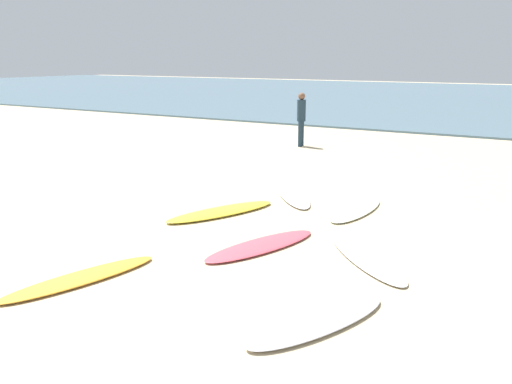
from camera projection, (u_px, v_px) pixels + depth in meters
name	position (u px, v px, depth m)	size (l,w,h in m)	color
ground_plane	(6.00, 272.00, 7.49)	(120.00, 120.00, 0.00)	#C6B28E
ocean_water	(472.00, 98.00, 38.11)	(120.00, 40.00, 0.08)	slate
surfboard_0	(81.00, 278.00, 7.19)	(0.48, 2.21, 0.07)	gold
surfboard_1	(366.00, 257.00, 7.96)	(0.56, 2.24, 0.06)	white
surfboard_2	(293.00, 194.00, 11.55)	(0.56, 2.34, 0.07)	silver
surfboard_3	(318.00, 321.00, 6.02)	(0.57, 1.98, 0.08)	white
surfboard_4	(356.00, 210.00, 10.40)	(0.58, 2.02, 0.07)	#EAEEC8
surfboard_5	(261.00, 245.00, 8.43)	(0.59, 2.16, 0.07)	#E3505E
surfboard_6	(221.00, 211.00, 10.25)	(0.60, 2.33, 0.08)	yellow
beachgoer_mid	(301.00, 117.00, 17.69)	(0.33, 0.34, 1.74)	#1E3342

